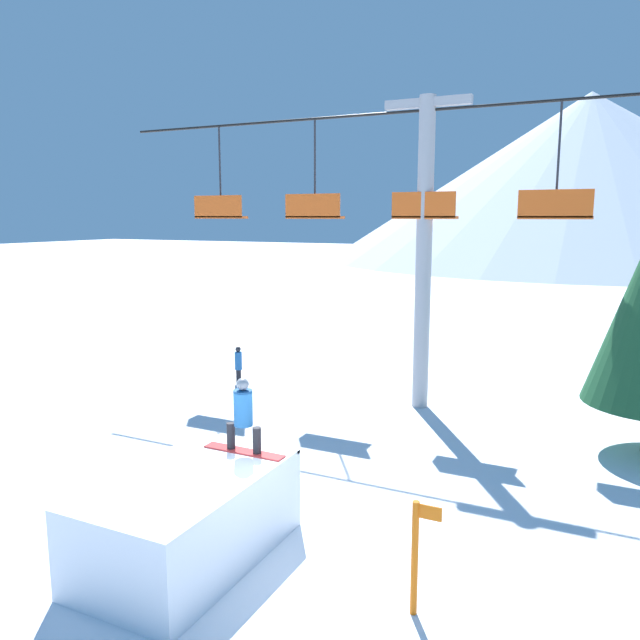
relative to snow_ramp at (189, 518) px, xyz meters
name	(u,v)px	position (x,y,z in m)	size (l,w,h in m)	color
ground_plane	(258,559)	(1.00, 0.48, -0.71)	(220.00, 220.00, 0.00)	white
mountain_ridge	(587,177)	(1.00, 79.07, 9.64)	(64.65, 64.65, 20.69)	silver
snow_ramp	(189,518)	(0.00, 0.00, 0.00)	(2.14, 3.62, 1.42)	white
snowboarder	(243,416)	(0.25, 1.26, 1.37)	(1.53, 0.33, 1.34)	#B22D2D
chairlift	(424,229)	(0.90, 9.60, 4.44)	(20.14, 0.45, 8.74)	#9E9EA3
trail_marker	(416,555)	(3.70, 0.23, 0.18)	(0.41, 0.10, 1.67)	orange
distant_skier	(238,363)	(-5.33, 9.52, -0.04)	(0.24, 0.24, 1.23)	black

